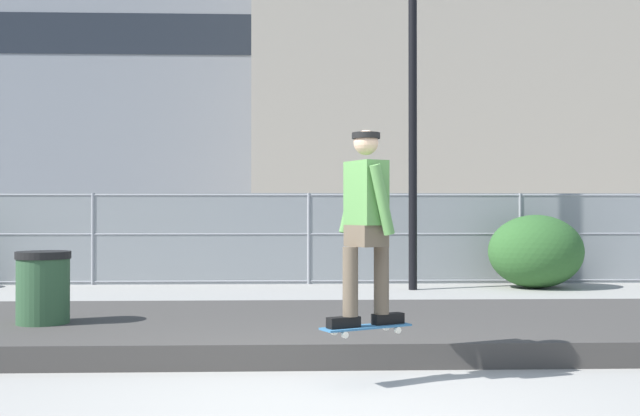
{
  "coord_description": "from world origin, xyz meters",
  "views": [
    {
      "loc": [
        -0.31,
        -5.63,
        1.45
      ],
      "look_at": [
        0.08,
        5.28,
        1.52
      ],
      "focal_mm": 41.84,
      "sensor_mm": 36.0,
      "label": 1
    }
  ],
  "objects_px": {
    "skateboard": "(366,327)",
    "parked_car_near": "(65,238)",
    "skater": "(366,216)",
    "street_lamp": "(413,61)",
    "shrub_center": "(536,251)",
    "trash_bin": "(43,298)"
  },
  "relations": [
    {
      "from": "skateboard",
      "to": "parked_car_near",
      "type": "bearing_deg",
      "value": 117.14
    },
    {
      "from": "skater",
      "to": "street_lamp",
      "type": "bearing_deg",
      "value": 77.99
    },
    {
      "from": "shrub_center",
      "to": "trash_bin",
      "type": "xyz_separation_m",
      "value": [
        -7.4,
        -5.93,
        -0.19
      ]
    },
    {
      "from": "skater",
      "to": "shrub_center",
      "type": "relative_size",
      "value": 0.9
    },
    {
      "from": "skateboard",
      "to": "trash_bin",
      "type": "distance_m",
      "value": 3.89
    },
    {
      "from": "parked_car_near",
      "to": "trash_bin",
      "type": "height_order",
      "value": "parked_car_near"
    },
    {
      "from": "skateboard",
      "to": "parked_car_near",
      "type": "distance_m",
      "value": 13.47
    },
    {
      "from": "skateboard",
      "to": "shrub_center",
      "type": "height_order",
      "value": "shrub_center"
    },
    {
      "from": "skateboard",
      "to": "trash_bin",
      "type": "height_order",
      "value": "trash_bin"
    },
    {
      "from": "skateboard",
      "to": "shrub_center",
      "type": "relative_size",
      "value": 0.44
    },
    {
      "from": "shrub_center",
      "to": "trash_bin",
      "type": "bearing_deg",
      "value": -141.29
    },
    {
      "from": "trash_bin",
      "to": "skateboard",
      "type": "bearing_deg",
      "value": -30.75
    },
    {
      "from": "skater",
      "to": "parked_car_near",
      "type": "relative_size",
      "value": 0.37
    },
    {
      "from": "parked_car_near",
      "to": "shrub_center",
      "type": "relative_size",
      "value": 2.43
    },
    {
      "from": "parked_car_near",
      "to": "shrub_center",
      "type": "xyz_separation_m",
      "value": [
        10.2,
        -4.07,
        -0.13
      ]
    },
    {
      "from": "skateboard",
      "to": "shrub_center",
      "type": "distance_m",
      "value": 8.9
    },
    {
      "from": "skater",
      "to": "skateboard",
      "type": "bearing_deg",
      "value": -116.57
    },
    {
      "from": "skateboard",
      "to": "trash_bin",
      "type": "relative_size",
      "value": 0.78
    },
    {
      "from": "skater",
      "to": "trash_bin",
      "type": "bearing_deg",
      "value": 149.25
    },
    {
      "from": "skateboard",
      "to": "trash_bin",
      "type": "xyz_separation_m",
      "value": [
        -3.34,
        1.99,
        0.03
      ]
    },
    {
      "from": "street_lamp",
      "to": "skater",
      "type": "bearing_deg",
      "value": -102.01
    },
    {
      "from": "skater",
      "to": "street_lamp",
      "type": "relative_size",
      "value": 0.24
    }
  ]
}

